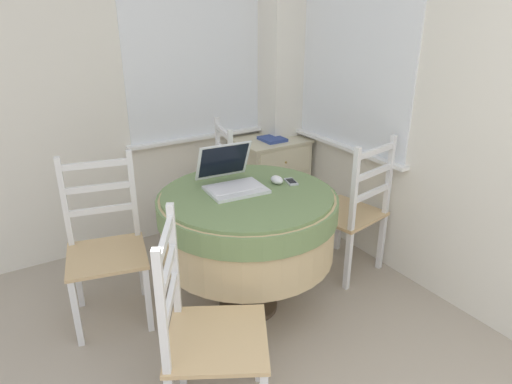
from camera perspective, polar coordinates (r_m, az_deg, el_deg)
The scene contains 11 objects.
corner_room_shell at distance 2.59m, azimuth 5.20°, elevation 11.89°, with size 4.08×5.12×2.55m.
round_dining_table at distance 2.63m, azimuth -1.06°, elevation -3.58°, with size 1.02×1.02×0.77m.
laptop at distance 2.62m, azimuth -3.08°, elevation 1.62°, with size 0.35×0.37×0.24m.
computer_mouse at distance 2.68m, azimuth 2.62°, elevation 1.53°, with size 0.06×0.09×0.05m.
cell_phone at distance 2.71m, azimuth 4.41°, elevation 1.30°, with size 0.08×0.12×0.01m.
dining_chair_near_back_window at distance 3.38m, azimuth -6.17°, elevation -0.24°, with size 0.52×0.52×0.98m.
dining_chair_near_right_window at distance 3.14m, azimuth 11.85°, elevation -2.42°, with size 0.51×0.50×0.98m.
dining_chair_camera_near at distance 2.04m, azimuth -6.33°, elevation -17.19°, with size 0.58×0.59×0.98m.
dining_chair_left_flank at distance 2.78m, azimuth -18.25°, elevation -6.57°, with size 0.52×0.51×0.98m.
corner_cabinet at distance 3.86m, azimuth 1.78°, elevation 1.43°, with size 0.56×0.46×0.73m.
book_on_cabinet at distance 3.71m, azimuth 2.05°, elevation 6.64°, with size 0.17×0.20×0.02m.
Camera 1 is at (-0.48, 0.01, 1.75)m, focal length 32.00 mm.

